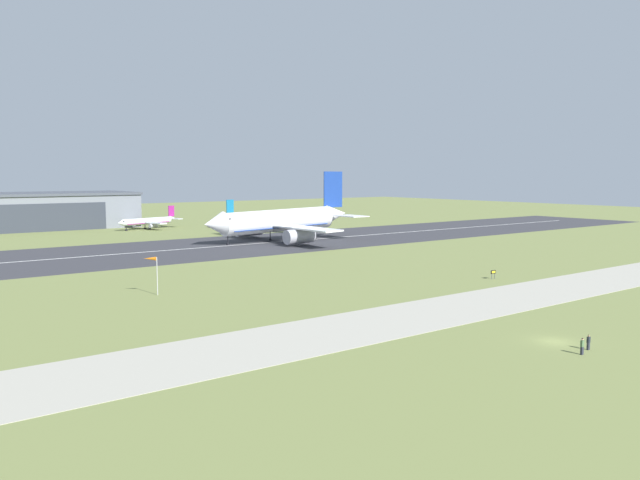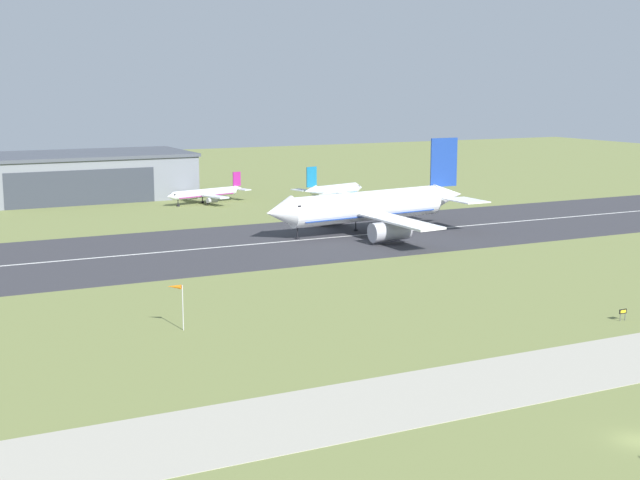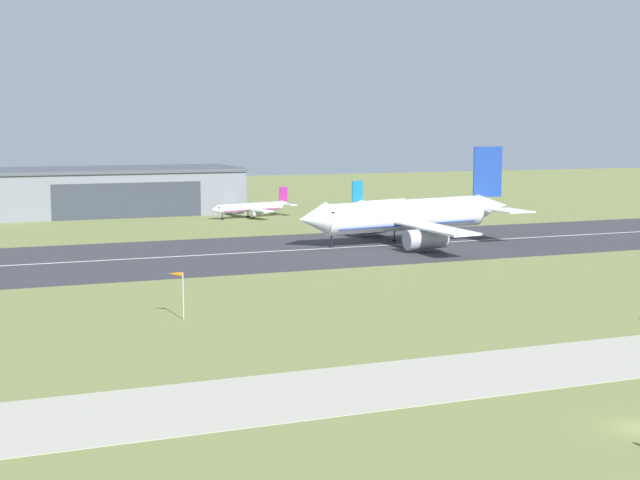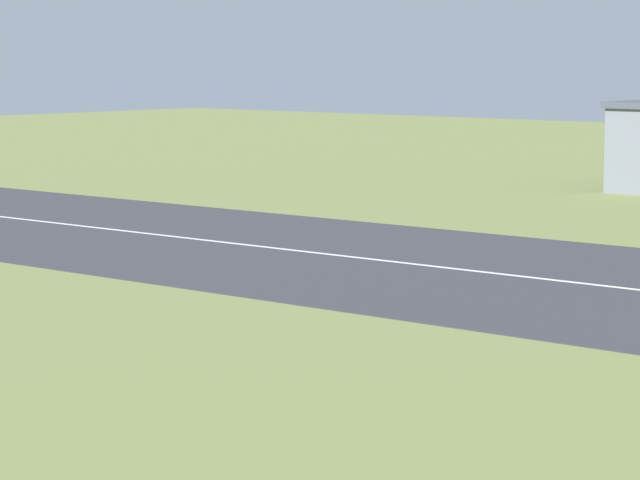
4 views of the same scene
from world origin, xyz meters
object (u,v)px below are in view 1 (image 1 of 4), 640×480
at_px(windsock_pole, 151,261).
at_px(spectator_right, 588,342).
at_px(airplane_parked_centre, 148,221).
at_px(spectator_left, 582,346).
at_px(runway_sign, 493,273).
at_px(airplane_landing, 279,221).
at_px(airplane_parked_west, 247,218).

height_order(windsock_pole, spectator_right, windsock_pole).
xyz_separation_m(airplane_parked_centre, spectator_left, (-21.90, -176.80, -1.78)).
bearing_deg(runway_sign, airplane_parked_centre, 94.20).
bearing_deg(runway_sign, spectator_left, -131.57).
xyz_separation_m(airplane_parked_centre, runway_sign, (10.33, -140.48, -1.56)).
xyz_separation_m(airplane_landing, airplane_parked_west, (16.85, 47.32, -2.44)).
height_order(airplane_parked_centre, spectator_right, airplane_parked_centre).
bearing_deg(spectator_left, airplane_landing, 72.31).
bearing_deg(windsock_pole, airplane_landing, 42.50).
relative_size(airplane_parked_centre, spectator_right, 14.62).
relative_size(spectator_left, spectator_right, 1.07).
xyz_separation_m(airplane_parked_west, airplane_parked_centre, (-31.51, 14.90, -0.60)).
relative_size(airplane_parked_west, spectator_right, 13.21).
bearing_deg(airplane_parked_west, windsock_pole, -126.95).
relative_size(airplane_parked_centre, windsock_pole, 4.03).
distance_m(airplane_landing, spectator_right, 119.14).
relative_size(runway_sign, spectator_right, 0.96).
relative_size(airplane_parked_west, spectator_left, 12.30).
distance_m(windsock_pole, spectator_right, 64.40).
relative_size(windsock_pole, spectator_left, 3.38).
bearing_deg(spectator_right, runway_sign, 50.03).
distance_m(runway_sign, spectator_right, 46.64).
distance_m(airplane_parked_west, runway_sign, 127.37).
bearing_deg(spectator_left, airplane_parked_west, 71.75).
bearing_deg(airplane_landing, runway_sign, -93.16).
xyz_separation_m(spectator_left, spectator_right, (2.26, 0.59, -0.08)).
bearing_deg(airplane_landing, airplane_parked_west, 70.39).
distance_m(airplane_landing, spectator_left, 120.37).
bearing_deg(airplane_parked_centre, airplane_landing, -76.75).
bearing_deg(airplane_parked_west, runway_sign, -99.57).
relative_size(airplane_landing, spectator_left, 29.98).
height_order(airplane_landing, spectator_left, airplane_landing).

